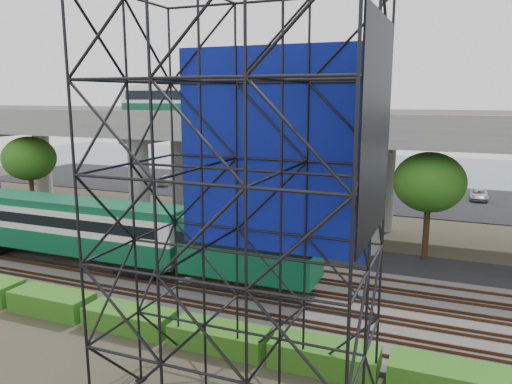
% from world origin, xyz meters
% --- Properties ---
extents(ground, '(140.00, 140.00, 0.00)m').
position_xyz_m(ground, '(0.00, 0.00, 0.00)').
color(ground, '#474233').
rests_on(ground, ground).
extents(ballast_bed, '(90.00, 12.00, 0.20)m').
position_xyz_m(ballast_bed, '(0.00, 2.00, 0.10)').
color(ballast_bed, slate).
rests_on(ballast_bed, ground).
extents(service_road, '(90.00, 5.00, 0.08)m').
position_xyz_m(service_road, '(0.00, 10.50, 0.04)').
color(service_road, black).
rests_on(service_road, ground).
extents(parking_lot, '(90.00, 18.00, 0.08)m').
position_xyz_m(parking_lot, '(0.00, 34.00, 0.04)').
color(parking_lot, black).
rests_on(parking_lot, ground).
extents(harbor_water, '(140.00, 40.00, 0.03)m').
position_xyz_m(harbor_water, '(0.00, 56.00, 0.01)').
color(harbor_water, '#41566B').
rests_on(harbor_water, ground).
extents(rail_tracks, '(90.00, 9.52, 0.16)m').
position_xyz_m(rail_tracks, '(0.00, 2.00, 0.28)').
color(rail_tracks, '#472D1E').
rests_on(rail_tracks, ballast_bed).
extents(commuter_train, '(29.30, 3.06, 4.30)m').
position_xyz_m(commuter_train, '(-6.93, 2.00, 2.88)').
color(commuter_train, black).
rests_on(commuter_train, rail_tracks).
extents(overpass, '(80.00, 12.00, 12.40)m').
position_xyz_m(overpass, '(-0.52, 16.00, 8.21)').
color(overpass, '#9E9B93').
rests_on(overpass, ground).
extents(scaffold_tower, '(9.36, 6.36, 15.00)m').
position_xyz_m(scaffold_tower, '(8.78, -7.98, 7.47)').
color(scaffold_tower, black).
rests_on(scaffold_tower, ground).
extents(hedge_strip, '(34.60, 1.80, 1.20)m').
position_xyz_m(hedge_strip, '(1.01, -4.30, 0.56)').
color(hedge_strip, '#2D6116').
rests_on(hedge_strip, ground).
extents(trees, '(40.94, 16.94, 7.69)m').
position_xyz_m(trees, '(-4.67, 16.17, 5.57)').
color(trees, '#382314').
rests_on(trees, ground).
extents(suv, '(4.96, 3.37, 1.26)m').
position_xyz_m(suv, '(-5.64, 10.11, 0.71)').
color(suv, black).
rests_on(suv, service_road).
extents(parked_cars, '(39.33, 9.47, 1.29)m').
position_xyz_m(parked_cars, '(0.98, 33.59, 0.68)').
color(parked_cars, silver).
rests_on(parked_cars, parking_lot).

